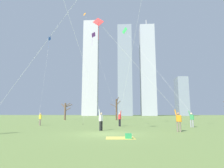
# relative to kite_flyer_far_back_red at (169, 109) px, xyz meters

# --- Properties ---
(ground_plane) EXTENTS (400.00, 400.00, 0.00)m
(ground_plane) POSITION_rel_kite_flyer_far_back_red_xyz_m (-5.06, -1.83, -1.93)
(ground_plane) COLOR olive
(kite_flyer_far_back_red) EXTENTS (7.40, 2.01, 9.60)m
(kite_flyer_far_back_red) POSITION_rel_kite_flyer_far_back_red_xyz_m (0.00, 0.00, 0.00)
(kite_flyer_far_back_red) COLOR #726656
(kite_flyer_far_back_red) RESTS_ON ground
(kite_flyer_midfield_center_white) EXTENTS (5.39, 5.20, 17.65)m
(kite_flyer_midfield_center_white) POSITION_rel_kite_flyer_far_back_red_xyz_m (-6.37, 0.38, 0.78)
(kite_flyer_midfield_center_white) COLOR black
(kite_flyer_midfield_center_white) RESTS_ON ground
(kite_flyer_midfield_left_pink) EXTENTS (12.49, 1.52, 18.37)m
(kite_flyer_midfield_left_pink) POSITION_rel_kite_flyer_far_back_red_xyz_m (-11.57, -2.80, 1.69)
(kite_flyer_midfield_left_pink) COLOR black
(kite_flyer_midfield_left_pink) RESTS_ON ground
(kite_flyer_midfield_right_green) EXTENTS (7.99, 5.53, 14.42)m
(kite_flyer_midfield_right_green) POSITION_rel_kite_flyer_far_back_red_xyz_m (2.17, 6.79, 1.79)
(kite_flyer_midfield_right_green) COLOR gray
(kite_flyer_midfield_right_green) RESTS_ON ground
(kite_flyer_foreground_right_teal) EXTENTS (4.66, 8.17, 22.45)m
(kite_flyer_foreground_right_teal) POSITION_rel_kite_flyer_far_back_red_xyz_m (-3.55, 5.63, 2.77)
(kite_flyer_foreground_right_teal) COLOR black
(kite_flyer_foreground_right_teal) RESTS_ON ground
(bystander_strolling_midfield) EXTENTS (0.40, 0.38, 1.62)m
(bystander_strolling_midfield) POSITION_rel_kite_flyer_far_back_red_xyz_m (-14.64, 8.05, -1.02)
(bystander_strolling_midfield) COLOR #726656
(bystander_strolling_midfield) RESTS_ON ground
(distant_kite_low_near_trees_orange) EXTENTS (7.96, 2.77, 23.49)m
(distant_kite_low_near_trees_orange) POSITION_rel_kite_flyer_far_back_red_xyz_m (-11.41, 21.90, 18.60)
(distant_kite_low_near_trees_orange) COLOR orange
(distant_kite_low_near_trees_orange) RESTS_ON ground
(distant_kite_drifting_left_purple) EXTENTS (0.56, 7.45, 16.90)m
(distant_kite_drifting_left_purple) POSITION_rel_kite_flyer_far_back_red_xyz_m (-9.46, 17.27, 13.35)
(distant_kite_drifting_left_purple) COLOR purple
(distant_kite_drifting_left_purple) RESTS_ON ground
(distant_kite_drifting_right_blue) EXTENTS (0.74, 5.05, 18.16)m
(distant_kite_drifting_right_blue) POSITION_rel_kite_flyer_far_back_red_xyz_m (-19.65, 21.55, 14.47)
(distant_kite_drifting_right_blue) COLOR blue
(distant_kite_drifting_right_blue) RESTS_ON ground
(picnic_spot) EXTENTS (1.89, 1.52, 0.31)m
(picnic_spot) POSITION_rel_kite_flyer_far_back_red_xyz_m (-3.73, -4.32, -1.83)
(picnic_spot) COLOR #D8BF4C
(picnic_spot) RESTS_ON ground
(bare_tree_center) EXTENTS (2.61, 1.44, 4.09)m
(bare_tree_center) POSITION_rel_kite_flyer_far_back_red_xyz_m (-17.94, 29.42, 0.38)
(bare_tree_center) COLOR brown
(bare_tree_center) RESTS_ON ground
(bare_tree_rightmost) EXTENTS (2.65, 2.12, 5.60)m
(bare_tree_rightmost) POSITION_rel_kite_flyer_far_back_red_xyz_m (-5.61, 29.71, 0.86)
(bare_tree_rightmost) COLOR #4C3828
(bare_tree_rightmost) RESTS_ON ground
(skyline_mid_tower_left) EXTENTS (7.47, 11.70, 27.70)m
(skyline_mid_tower_left) POSITION_rel_kite_flyer_far_back_red_xyz_m (37.86, 125.53, 11.92)
(skyline_mid_tower_left) COLOR gray
(skyline_mid_tower_left) RESTS_ON ground
(skyline_tall_tower) EXTENTS (9.90, 6.74, 64.25)m
(skyline_tall_tower) POSITION_rel_kite_flyer_far_back_red_xyz_m (-3.14, 115.06, 30.20)
(skyline_tall_tower) COLOR gray
(skyline_tall_tower) RESTS_ON ground
(skyline_slender_spire) EXTENTS (10.71, 5.47, 68.96)m
(skyline_slender_spire) POSITION_rel_kite_flyer_far_back_red_xyz_m (-27.55, 116.14, 32.55)
(skyline_slender_spire) COLOR #B2B2B7
(skyline_slender_spire) RESTS_ON ground
(skyline_squat_block) EXTENTS (10.62, 9.91, 72.48)m
(skyline_squat_block) POSITION_rel_kite_flyer_far_back_red_xyz_m (13.62, 122.99, 31.59)
(skyline_squat_block) COLOR #9EA3AD
(skyline_squat_block) RESTS_ON ground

